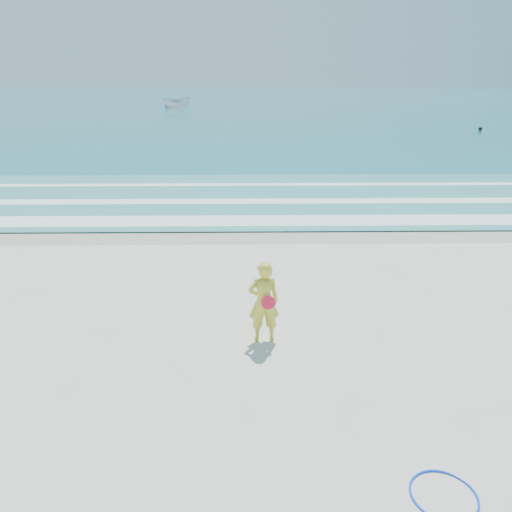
{
  "coord_description": "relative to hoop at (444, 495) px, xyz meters",
  "views": [
    {
      "loc": [
        0.13,
        -6.99,
        5.03
      ],
      "look_at": [
        0.3,
        4.0,
        1.0
      ],
      "focal_mm": 35.0,
      "sensor_mm": 36.0,
      "label": 1
    }
  ],
  "objects": [
    {
      "name": "ground",
      "position": [
        -2.59,
        2.14,
        -0.02
      ],
      "size": [
        400.0,
        400.0,
        0.0
      ],
      "primitive_type": "plane",
      "color": "silver",
      "rests_on": "ground"
    },
    {
      "name": "wet_sand",
      "position": [
        -2.59,
        11.14,
        -0.01
      ],
      "size": [
        400.0,
        2.4,
        0.0
      ],
      "primitive_type": "cube",
      "color": "#B2A893",
      "rests_on": "ground"
    },
    {
      "name": "ocean",
      "position": [
        -2.59,
        107.14,
        0.0
      ],
      "size": [
        400.0,
        190.0,
        0.04
      ],
      "primitive_type": "cube",
      "color": "#19727F",
      "rests_on": "ground"
    },
    {
      "name": "shallow",
      "position": [
        -2.59,
        16.14,
        0.03
      ],
      "size": [
        400.0,
        10.0,
        0.01
      ],
      "primitive_type": "cube",
      "color": "#59B7AD",
      "rests_on": "ocean"
    },
    {
      "name": "foam_near",
      "position": [
        -2.59,
        12.44,
        0.04
      ],
      "size": [
        400.0,
        1.4,
        0.01
      ],
      "primitive_type": "cube",
      "color": "white",
      "rests_on": "shallow"
    },
    {
      "name": "foam_mid",
      "position": [
        -2.59,
        15.34,
        0.04
      ],
      "size": [
        400.0,
        0.9,
        0.01
      ],
      "primitive_type": "cube",
      "color": "white",
      "rests_on": "shallow"
    },
    {
      "name": "foam_far",
      "position": [
        -2.59,
        18.64,
        0.04
      ],
      "size": [
        400.0,
        0.6,
        0.01
      ],
      "primitive_type": "cube",
      "color": "white",
      "rests_on": "shallow"
    },
    {
      "name": "hoop",
      "position": [
        0.0,
        0.0,
        0.0
      ],
      "size": [
        1.13,
        1.13,
        0.03
      ],
      "primitive_type": "torus",
      "rotation": [
        0.0,
        0.0,
        0.41
      ],
      "color": "#0D41F8",
      "rests_on": "ground"
    },
    {
      "name": "boat",
      "position": [
        -13.39,
        75.12,
        0.85
      ],
      "size": [
        4.56,
        3.2,
        1.65
      ],
      "primitive_type": "imported",
      "rotation": [
        0.0,
        0.0,
        1.99
      ],
      "color": "silver",
      "rests_on": "ocean"
    },
    {
      "name": "buoy",
      "position": [
        19.11,
        42.35,
        0.2
      ],
      "size": [
        0.35,
        0.35,
        0.35
      ],
      "primitive_type": "sphere",
      "color": "black",
      "rests_on": "ocean"
    },
    {
      "name": "woman",
      "position": [
        -2.17,
        3.98,
        0.82
      ],
      "size": [
        0.66,
        0.47,
        1.67
      ],
      "color": "gold",
      "rests_on": "ground"
    }
  ]
}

